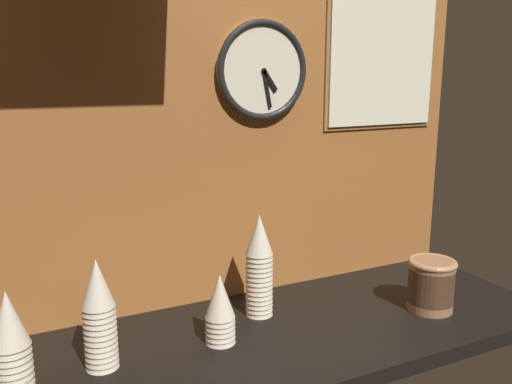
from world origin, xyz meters
TOP-DOWN VIEW (x-y plane):
  - ground_plane at (0.00, 0.00)m, footprint 1.60×0.56m
  - wall_tiled_back at (0.00, 0.27)m, footprint 1.60×0.03m
  - cup_stack_far_left at (-0.59, -0.09)m, footprint 0.07×0.07m
  - cup_stack_left at (-0.41, 0.01)m, footprint 0.07×0.07m
  - cup_stack_center_right at (0.04, 0.10)m, footprint 0.07×0.07m
  - cup_stack_center at (-0.12, -0.00)m, footprint 0.07×0.07m
  - bowl_stack_far_right at (0.48, -0.09)m, footprint 0.13×0.13m
  - wall_clock at (0.11, 0.23)m, footprint 0.28×0.03m
  - menu_board at (0.54, 0.24)m, footprint 0.42×0.01m

SIDE VIEW (x-z plane):
  - ground_plane at x=0.00m, z-range -0.04..0.00m
  - bowl_stack_far_right at x=0.48m, z-range 0.00..0.15m
  - cup_stack_center at x=-0.12m, z-range 0.00..0.18m
  - cup_stack_far_left at x=-0.59m, z-range 0.00..0.26m
  - cup_stack_left at x=-0.41m, z-range 0.00..0.26m
  - cup_stack_center_right at x=0.04m, z-range 0.00..0.29m
  - wall_tiled_back at x=0.00m, z-range 0.00..1.05m
  - wall_clock at x=0.11m, z-range 0.52..0.80m
  - menu_board at x=0.54m, z-range 0.48..0.94m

